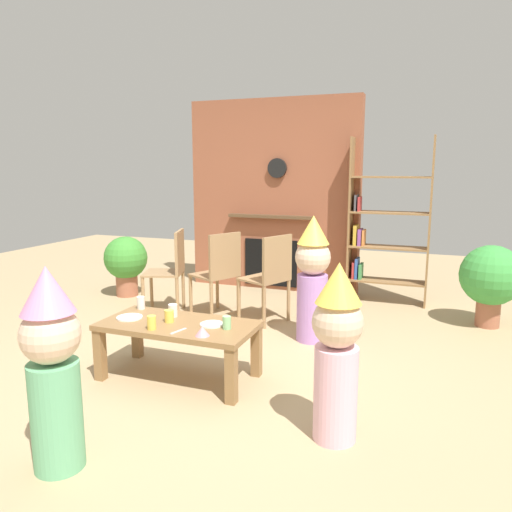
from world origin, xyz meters
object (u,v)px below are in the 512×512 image
at_px(paper_plate_rear, 212,324).
at_px(potted_plant_short, 126,261).
at_px(paper_cup_near_right, 173,310).
at_px(paper_plate_front, 130,317).
at_px(potted_plant_tall, 491,278).
at_px(dining_chair_right, 270,273).
at_px(paper_cup_far_right, 152,323).
at_px(dining_chair_left, 171,266).
at_px(child_in_pink, 337,348).
at_px(bookshelf, 383,229).
at_px(child_by_the_chairs, 313,276).
at_px(dining_chair_middle, 220,270).
at_px(paper_cup_far_left, 227,323).
at_px(coffee_table, 178,332).
at_px(paper_cup_center, 169,316).
at_px(paper_cup_near_left, 141,303).
at_px(birthday_cake_slice, 202,331).
at_px(child_with_cone_hat, 53,364).

relative_size(paper_plate_rear, potted_plant_short, 0.24).
relative_size(paper_cup_near_right, paper_plate_front, 0.50).
bearing_deg(potted_plant_short, potted_plant_tall, 3.68).
bearing_deg(dining_chair_right, paper_cup_far_right, 103.93).
bearing_deg(dining_chair_left, child_in_pink, 120.22).
bearing_deg(bookshelf, paper_plate_rear, -108.74).
relative_size(child_by_the_chairs, dining_chair_middle, 1.27).
bearing_deg(dining_chair_right, paper_cup_far_left, 121.40).
xyz_separation_m(paper_plate_rear, potted_plant_short, (-2.05, 1.84, 0.00)).
bearing_deg(paper_cup_far_left, child_by_the_chairs, 73.59).
distance_m(coffee_table, paper_cup_center, 0.13).
distance_m(paper_plate_front, child_by_the_chairs, 1.63).
xyz_separation_m(paper_cup_near_left, birthday_cake_slice, (0.76, -0.40, -0.02)).
bearing_deg(paper_cup_near_right, bookshelf, 63.76).
height_order(paper_cup_far_left, potted_plant_short, potted_plant_short).
height_order(paper_plate_front, potted_plant_short, potted_plant_short).
distance_m(coffee_table, paper_cup_near_left, 0.52).
height_order(bookshelf, paper_cup_center, bookshelf).
bearing_deg(bookshelf, child_by_the_chairs, -105.48).
height_order(birthday_cake_slice, potted_plant_tall, potted_plant_tall).
distance_m(child_with_cone_hat, dining_chair_right, 2.70).
height_order(paper_cup_center, dining_chair_right, dining_chair_right).
relative_size(paper_cup_center, dining_chair_right, 0.10).
height_order(paper_cup_center, paper_cup_far_right, paper_cup_far_right).
bearing_deg(paper_plate_front, paper_cup_near_right, 27.77).
xyz_separation_m(child_by_the_chairs, dining_chair_right, (-0.52, 0.35, -0.09)).
height_order(bookshelf, child_in_pink, bookshelf).
distance_m(bookshelf, paper_cup_near_right, 2.91).
xyz_separation_m(coffee_table, birthday_cake_slice, (0.30, -0.19, 0.10)).
relative_size(child_in_pink, dining_chair_left, 1.16).
xyz_separation_m(paper_cup_near_right, paper_cup_center, (0.04, -0.13, -0.00)).
bearing_deg(paper_cup_center, dining_chair_left, 119.79).
bearing_deg(paper_cup_near_right, potted_plant_short, 133.75).
height_order(paper_plate_rear, child_in_pink, child_in_pink).
xyz_separation_m(paper_cup_near_left, dining_chair_left, (-0.44, 1.23, 0.03)).
xyz_separation_m(coffee_table, child_with_cone_hat, (-0.04, -1.20, 0.21)).
distance_m(paper_cup_near_right, paper_cup_far_left, 0.52).
bearing_deg(paper_cup_far_right, birthday_cake_slice, 0.57).
relative_size(paper_cup_near_left, dining_chair_left, 0.11).
relative_size(paper_plate_front, child_with_cone_hat, 0.18).
bearing_deg(dining_chair_left, paper_cup_near_right, 101.77).
distance_m(bookshelf, child_in_pink, 3.14).
distance_m(paper_cup_center, paper_cup_far_left, 0.46).
bearing_deg(child_with_cone_hat, dining_chair_right, -3.44).
relative_size(child_by_the_chairs, potted_plant_tall, 1.40).
xyz_separation_m(paper_cup_near_left, paper_plate_front, (0.06, -0.24, -0.05)).
height_order(paper_plate_rear, birthday_cake_slice, birthday_cake_slice).
height_order(paper_cup_near_right, dining_chair_middle, dining_chair_middle).
distance_m(coffee_table, birthday_cake_slice, 0.37).
xyz_separation_m(bookshelf, dining_chair_left, (-2.06, -1.26, -0.35)).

